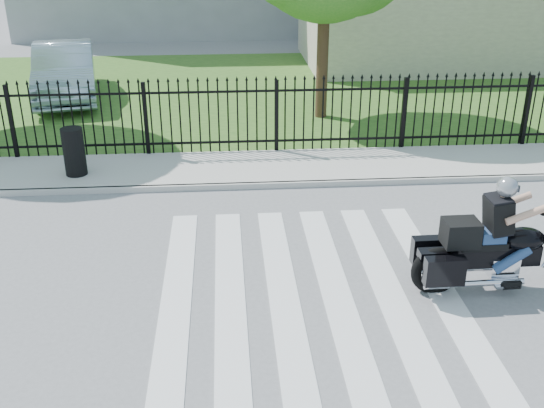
{
  "coord_description": "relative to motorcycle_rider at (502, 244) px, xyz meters",
  "views": [
    {
      "loc": [
        -1.19,
        -8.2,
        5.2
      ],
      "look_at": [
        -0.49,
        0.99,
        1.0
      ],
      "focal_mm": 42.0,
      "sensor_mm": 36.0,
      "label": 1
    }
  ],
  "objects": [
    {
      "name": "crosswalk",
      "position": [
        -2.84,
        0.17,
        -0.76
      ],
      "size": [
        5.0,
        5.5,
        0.01
      ],
      "primitive_type": null,
      "color": "silver",
      "rests_on": "ground"
    },
    {
      "name": "grass_strip",
      "position": [
        -2.84,
        12.17,
        -0.76
      ],
      "size": [
        40.0,
        12.0,
        0.02
      ],
      "primitive_type": "cube",
      "color": "#2D541D",
      "rests_on": "ground"
    },
    {
      "name": "iron_fence",
      "position": [
        -2.84,
        6.17,
        0.14
      ],
      "size": [
        26.0,
        0.04,
        1.8
      ],
      "color": "black",
      "rests_on": "ground"
    },
    {
      "name": "litter_bin",
      "position": [
        -7.24,
        4.95,
        -0.13
      ],
      "size": [
        0.59,
        0.59,
        1.03
      ],
      "primitive_type": "cylinder",
      "rotation": [
        0.0,
        0.0,
        0.39
      ],
      "color": "black",
      "rests_on": "sidewalk"
    },
    {
      "name": "sidewalk",
      "position": [
        -2.84,
        5.17,
        -0.71
      ],
      "size": [
        40.0,
        2.0,
        0.12
      ],
      "primitive_type": "cube",
      "color": "#ADAAA3",
      "rests_on": "ground"
    },
    {
      "name": "curb",
      "position": [
        -2.84,
        4.17,
        -0.71
      ],
      "size": [
        40.0,
        0.12,
        0.12
      ],
      "primitive_type": "cube",
      "color": "#ADAAA3",
      "rests_on": "ground"
    },
    {
      "name": "building_low",
      "position": [
        4.16,
        16.17,
        0.98
      ],
      "size": [
        10.0,
        6.0,
        3.5
      ],
      "primitive_type": "cube",
      "color": "beige",
      "rests_on": "ground"
    },
    {
      "name": "parked_car",
      "position": [
        -8.87,
        11.72,
        0.08
      ],
      "size": [
        2.65,
        5.22,
        1.64
      ],
      "primitive_type": "imported",
      "rotation": [
        0.0,
        0.0,
        0.19
      ],
      "color": "#97ADBE",
      "rests_on": "grass_strip"
    },
    {
      "name": "ground",
      "position": [
        -2.84,
        0.17,
        -0.77
      ],
      "size": [
        120.0,
        120.0,
        0.0
      ],
      "primitive_type": "plane",
      "color": "slate",
      "rests_on": "ground"
    },
    {
      "name": "motorcycle_rider",
      "position": [
        0.0,
        0.0,
        0.0
      ],
      "size": [
        2.83,
        0.84,
        1.87
      ],
      "rotation": [
        0.0,
        0.0,
        0.01
      ],
      "color": "black",
      "rests_on": "ground"
    }
  ]
}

